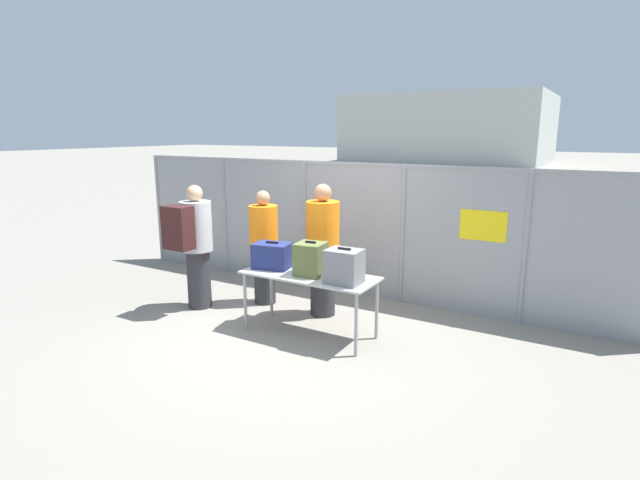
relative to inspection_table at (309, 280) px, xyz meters
name	(u,v)px	position (x,y,z in m)	size (l,w,h in m)	color
ground_plane	(287,331)	(-0.29, -0.08, -0.70)	(120.00, 120.00, 0.00)	gray
fence_section	(352,226)	(-0.27, 1.68, 0.35)	(8.28, 0.07, 2.00)	gray
inspection_table	(309,280)	(0.00, 0.00, 0.00)	(1.66, 0.68, 0.76)	#B2B2AD
suitcase_navy	(272,256)	(-0.55, 0.01, 0.23)	(0.50, 0.40, 0.34)	navy
suitcase_olive	(311,259)	(0.03, -0.01, 0.26)	(0.36, 0.36, 0.42)	#566033
suitcase_grey	(344,266)	(0.52, -0.10, 0.26)	(0.40, 0.32, 0.41)	slate
traveler_hooded	(194,242)	(-1.85, -0.02, 0.26)	(0.43, 0.67, 1.73)	#2D2D33
security_worker_near	(323,249)	(-0.20, 0.67, 0.22)	(0.44, 0.44, 1.78)	#2D2D33
security_worker_far	(264,246)	(-1.16, 0.66, 0.15)	(0.41, 0.41, 1.64)	#2D2D33
utility_trailer	(473,245)	(1.00, 4.01, -0.26)	(4.07, 2.23, 0.75)	#B2B2B7
distant_hangar	(451,129)	(-8.22, 34.86, 1.84)	(14.17, 11.46, 5.07)	#B2B7B2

